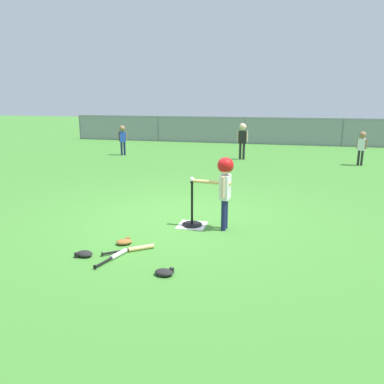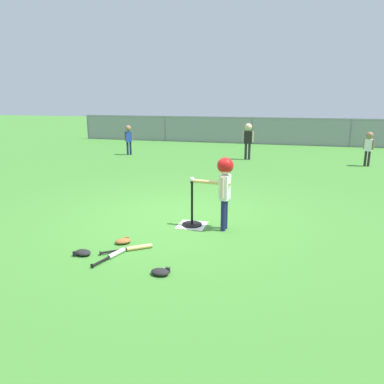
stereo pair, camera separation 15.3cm
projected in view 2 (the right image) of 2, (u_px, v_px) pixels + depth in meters
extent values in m
plane|color=#3D7A2D|center=(179.00, 217.00, 6.39)|extent=(60.00, 60.00, 0.00)
cube|color=white|center=(192.00, 225.00, 6.00)|extent=(0.44, 0.44, 0.01)
cylinder|color=black|center=(192.00, 224.00, 6.00)|extent=(0.32, 0.32, 0.03)
cylinder|color=black|center=(192.00, 203.00, 5.91)|extent=(0.04, 0.04, 0.69)
cylinder|color=black|center=(192.00, 182.00, 5.82)|extent=(0.06, 0.06, 0.02)
sphere|color=white|center=(192.00, 179.00, 5.81)|extent=(0.07, 0.07, 0.07)
cylinder|color=#191E4C|center=(223.00, 216.00, 5.69)|extent=(0.08, 0.08, 0.48)
cylinder|color=#191E4C|center=(225.00, 214.00, 5.79)|extent=(0.08, 0.08, 0.48)
cube|color=white|center=(225.00, 187.00, 5.64)|extent=(0.15, 0.23, 0.38)
cylinder|color=beige|center=(222.00, 188.00, 5.51)|extent=(0.05, 0.05, 0.32)
cylinder|color=beige|center=(227.00, 184.00, 5.75)|extent=(0.05, 0.05, 0.32)
sphere|color=beige|center=(225.00, 167.00, 5.56)|extent=(0.22, 0.22, 0.22)
sphere|color=red|center=(225.00, 166.00, 5.55)|extent=(0.25, 0.25, 0.25)
cylinder|color=#DBB266|center=(212.00, 182.00, 5.70)|extent=(0.60, 0.13, 0.06)
cylinder|color=#262626|center=(369.00, 159.00, 11.01)|extent=(0.07, 0.07, 0.45)
cylinder|color=#262626|center=(365.00, 158.00, 11.08)|extent=(0.07, 0.07, 0.45)
cube|color=white|center=(369.00, 145.00, 10.95)|extent=(0.23, 0.20, 0.35)
cylinder|color=#8C6647|center=(373.00, 145.00, 10.86)|extent=(0.05, 0.05, 0.30)
cylinder|color=#8C6647|center=(364.00, 144.00, 11.03)|extent=(0.05, 0.05, 0.30)
sphere|color=#8C6647|center=(370.00, 135.00, 10.88)|extent=(0.20, 0.20, 0.20)
cylinder|color=#262626|center=(249.00, 152.00, 12.19)|extent=(0.08, 0.08, 0.52)
cylinder|color=#262626|center=(246.00, 152.00, 12.22)|extent=(0.08, 0.08, 0.52)
cube|color=black|center=(248.00, 137.00, 12.09)|extent=(0.23, 0.14, 0.41)
cylinder|color=beige|center=(253.00, 137.00, 12.05)|extent=(0.06, 0.06, 0.35)
cylinder|color=beige|center=(244.00, 136.00, 12.12)|extent=(0.06, 0.06, 0.35)
sphere|color=beige|center=(248.00, 127.00, 12.01)|extent=(0.23, 0.23, 0.23)
cylinder|color=#191E4C|center=(131.00, 148.00, 13.23)|extent=(0.07, 0.07, 0.46)
cylinder|color=#191E4C|center=(128.00, 148.00, 13.20)|extent=(0.07, 0.07, 0.46)
cube|color=#2347B7|center=(129.00, 137.00, 13.11)|extent=(0.24, 0.21, 0.36)
cylinder|color=#8C6647|center=(132.00, 136.00, 13.14)|extent=(0.05, 0.05, 0.31)
cylinder|color=#8C6647|center=(125.00, 136.00, 13.07)|extent=(0.05, 0.05, 0.31)
sphere|color=#8C6647|center=(128.00, 128.00, 13.04)|extent=(0.20, 0.20, 0.20)
cylinder|color=silver|center=(117.00, 253.00, 4.85)|extent=(0.13, 0.29, 0.06)
cylinder|color=black|center=(101.00, 261.00, 4.61)|extent=(0.10, 0.28, 0.03)
cylinder|color=black|center=(92.00, 266.00, 4.49)|extent=(0.05, 0.03, 0.05)
cylinder|color=#DBB266|center=(139.00, 247.00, 5.04)|extent=(0.31, 0.26, 0.06)
cylinder|color=black|center=(114.00, 251.00, 4.92)|extent=(0.29, 0.23, 0.03)
cylinder|color=black|center=(100.00, 253.00, 4.85)|extent=(0.04, 0.05, 0.05)
ellipsoid|color=brown|center=(123.00, 241.00, 5.24)|extent=(0.27, 0.26, 0.07)
cube|color=brown|center=(127.00, 239.00, 5.33)|extent=(0.06, 0.06, 0.06)
ellipsoid|color=black|center=(83.00, 253.00, 4.86)|extent=(0.24, 0.20, 0.07)
cube|color=black|center=(75.00, 254.00, 4.82)|extent=(0.06, 0.05, 0.06)
ellipsoid|color=black|center=(160.00, 272.00, 4.32)|extent=(0.23, 0.17, 0.07)
cube|color=black|center=(168.00, 270.00, 4.36)|extent=(0.05, 0.04, 0.06)
cylinder|color=slate|center=(88.00, 127.00, 18.29)|extent=(0.06, 0.06, 1.15)
cylinder|color=slate|center=(165.00, 129.00, 17.27)|extent=(0.06, 0.06, 1.15)
cylinder|color=slate|center=(252.00, 131.00, 16.24)|extent=(0.06, 0.06, 1.15)
cylinder|color=slate|center=(351.00, 133.00, 15.22)|extent=(0.06, 0.06, 1.15)
cube|color=gray|center=(252.00, 118.00, 16.12)|extent=(16.00, 0.03, 0.03)
cube|color=gray|center=(252.00, 131.00, 16.24)|extent=(16.00, 0.01, 1.15)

